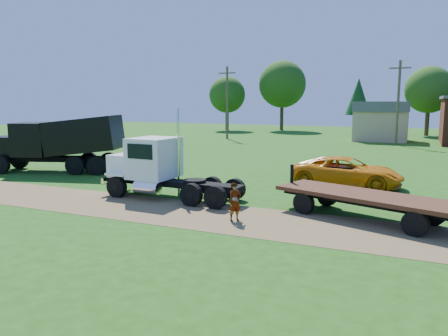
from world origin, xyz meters
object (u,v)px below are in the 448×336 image
at_px(flatbed_trailer, 366,200).
at_px(spectator_a, 235,202).
at_px(white_semi_tractor, 155,167).
at_px(orange_pickup, 347,172).
at_px(black_dump_truck, 61,141).

bearing_deg(flatbed_trailer, spectator_a, -133.89).
height_order(flatbed_trailer, spectator_a, flatbed_trailer).
relative_size(white_semi_tractor, orange_pickup, 1.22).
height_order(black_dump_truck, spectator_a, black_dump_truck).
relative_size(black_dump_truck, orange_pickup, 1.50).
xyz_separation_m(orange_pickup, spectator_a, (-2.94, -9.04, -0.06)).
relative_size(black_dump_truck, spectator_a, 5.81).
bearing_deg(white_semi_tractor, spectator_a, -23.87).
height_order(white_semi_tractor, black_dump_truck, white_semi_tractor).
bearing_deg(white_semi_tractor, orange_pickup, 40.02).
xyz_separation_m(black_dump_truck, orange_pickup, (18.24, 2.41, -1.27)).
height_order(black_dump_truck, flatbed_trailer, black_dump_truck).
bearing_deg(orange_pickup, black_dump_truck, 97.98).
relative_size(white_semi_tractor, flatbed_trailer, 0.95).
height_order(black_dump_truck, orange_pickup, black_dump_truck).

